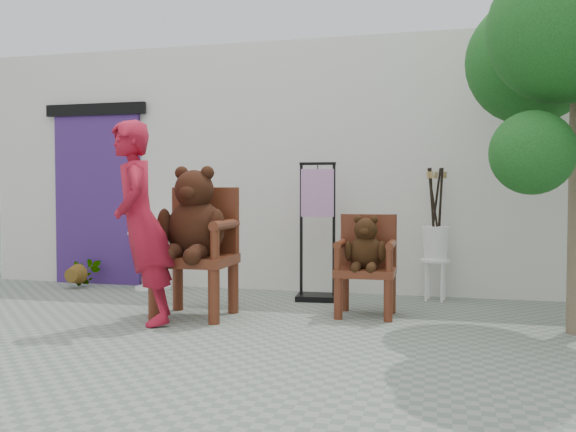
% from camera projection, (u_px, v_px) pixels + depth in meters
% --- Properties ---
extents(ground_plane, '(60.00, 60.00, 0.00)m').
position_uv_depth(ground_plane, '(265.00, 346.00, 4.71)').
color(ground_plane, gray).
rests_on(ground_plane, ground).
extents(back_wall, '(9.00, 1.00, 3.00)m').
position_uv_depth(back_wall, '(333.00, 167.00, 7.66)').
color(back_wall, silver).
rests_on(back_wall, ground).
extents(doorway, '(1.40, 0.11, 2.33)m').
position_uv_depth(doorway, '(98.00, 194.00, 7.89)').
color(doorway, '#3F2266').
rests_on(doorway, ground).
extents(chair_big, '(0.71, 0.76, 1.44)m').
position_uv_depth(chair_big, '(195.00, 231.00, 5.80)').
color(chair_big, '#4A1E0F').
rests_on(chair_big, ground).
extents(chair_small, '(0.55, 0.52, 0.97)m').
position_uv_depth(chair_small, '(366.00, 255.00, 5.85)').
color(chair_small, '#4A1E0F').
rests_on(chair_small, ground).
extents(person, '(0.69, 0.79, 1.82)m').
position_uv_depth(person, '(142.00, 223.00, 5.44)').
color(person, '#A4142A').
rests_on(person, ground).
extents(cafe_table, '(0.60, 0.60, 0.70)m').
position_uv_depth(cafe_table, '(153.00, 253.00, 7.48)').
color(cafe_table, white).
rests_on(cafe_table, ground).
extents(display_stand, '(0.48, 0.39, 1.51)m').
position_uv_depth(display_stand, '(317.00, 247.00, 6.68)').
color(display_stand, black).
rests_on(display_stand, ground).
extents(stool_bucket, '(0.32, 0.32, 1.45)m').
position_uv_depth(stool_bucket, '(435.00, 242.00, 6.66)').
color(stool_bucket, white).
rests_on(stool_bucket, ground).
extents(potted_plant, '(0.40, 0.35, 0.43)m').
position_uv_depth(potted_plant, '(81.00, 270.00, 7.59)').
color(potted_plant, '#0F3A14').
rests_on(potted_plant, ground).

